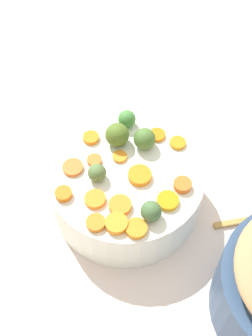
# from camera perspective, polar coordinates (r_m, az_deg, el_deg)

# --- Properties ---
(tabletop) EXTENTS (2.40, 2.40, 0.02)m
(tabletop) POSITION_cam_1_polar(r_m,az_deg,el_deg) (0.90, 2.00, -2.83)
(tabletop) COLOR beige
(tabletop) RESTS_ON ground
(serving_bowl_carrots) EXTENTS (0.27, 0.27, 0.10)m
(serving_bowl_carrots) POSITION_cam_1_polar(r_m,az_deg,el_deg) (0.83, 0.00, -2.31)
(serving_bowl_carrots) COLOR white
(serving_bowl_carrots) RESTS_ON tabletop
(carrot_slice_0) EXTENTS (0.03, 0.03, 0.01)m
(carrot_slice_0) POSITION_cam_1_polar(r_m,az_deg,el_deg) (0.80, -3.88, 0.94)
(carrot_slice_0) COLOR orange
(carrot_slice_0) RESTS_ON serving_bowl_carrots
(carrot_slice_1) EXTENTS (0.04, 0.04, 0.01)m
(carrot_slice_1) POSITION_cam_1_polar(r_m,az_deg,el_deg) (0.83, 6.32, 3.06)
(carrot_slice_1) COLOR orange
(carrot_slice_1) RESTS_ON serving_bowl_carrots
(carrot_slice_2) EXTENTS (0.05, 0.05, 0.01)m
(carrot_slice_2) POSITION_cam_1_polar(r_m,az_deg,el_deg) (0.73, -1.17, -6.79)
(carrot_slice_2) COLOR orange
(carrot_slice_2) RESTS_ON serving_bowl_carrots
(carrot_slice_3) EXTENTS (0.04, 0.04, 0.01)m
(carrot_slice_3) POSITION_cam_1_polar(r_m,az_deg,el_deg) (0.80, -6.49, 0.07)
(carrot_slice_3) COLOR orange
(carrot_slice_3) RESTS_ON serving_bowl_carrots
(carrot_slice_4) EXTENTS (0.04, 0.04, 0.01)m
(carrot_slice_4) POSITION_cam_1_polar(r_m,az_deg,el_deg) (0.77, 6.90, -2.06)
(carrot_slice_4) COLOR orange
(carrot_slice_4) RESTS_ON serving_bowl_carrots
(carrot_slice_5) EXTENTS (0.04, 0.04, 0.01)m
(carrot_slice_5) POSITION_cam_1_polar(r_m,az_deg,el_deg) (0.77, -7.62, -3.14)
(carrot_slice_5) COLOR orange
(carrot_slice_5) RESTS_ON serving_bowl_carrots
(carrot_slice_6) EXTENTS (0.03, 0.03, 0.01)m
(carrot_slice_6) POSITION_cam_1_polar(r_m,az_deg,el_deg) (0.80, -0.77, 1.40)
(carrot_slice_6) COLOR orange
(carrot_slice_6) RESTS_ON serving_bowl_carrots
(carrot_slice_7) EXTENTS (0.04, 0.04, 0.01)m
(carrot_slice_7) POSITION_cam_1_polar(r_m,az_deg,el_deg) (0.83, -4.29, 3.70)
(carrot_slice_7) COLOR orange
(carrot_slice_7) RESTS_ON serving_bowl_carrots
(carrot_slice_8) EXTENTS (0.06, 0.06, 0.01)m
(carrot_slice_8) POSITION_cam_1_polar(r_m,az_deg,el_deg) (0.78, 1.68, -0.92)
(carrot_slice_8) COLOR orange
(carrot_slice_8) RESTS_ON serving_bowl_carrots
(carrot_slice_9) EXTENTS (0.04, 0.04, 0.01)m
(carrot_slice_9) POSITION_cam_1_polar(r_m,az_deg,el_deg) (0.76, -3.79, -3.81)
(carrot_slice_9) COLOR orange
(carrot_slice_9) RESTS_ON serving_bowl_carrots
(carrot_slice_10) EXTENTS (0.05, 0.05, 0.01)m
(carrot_slice_10) POSITION_cam_1_polar(r_m,az_deg,el_deg) (0.75, -0.73, -4.59)
(carrot_slice_10) COLOR orange
(carrot_slice_10) RESTS_ON serving_bowl_carrots
(carrot_slice_11) EXTENTS (0.04, 0.04, 0.01)m
(carrot_slice_11) POSITION_cam_1_polar(r_m,az_deg,el_deg) (0.73, 1.27, -7.38)
(carrot_slice_11) COLOR orange
(carrot_slice_11) RESTS_ON serving_bowl_carrots
(carrot_slice_12) EXTENTS (0.03, 0.03, 0.01)m
(carrot_slice_12) POSITION_cam_1_polar(r_m,az_deg,el_deg) (0.84, 3.81, 4.05)
(carrot_slice_12) COLOR orange
(carrot_slice_12) RESTS_ON serving_bowl_carrots
(carrot_slice_13) EXTENTS (0.03, 0.03, 0.01)m
(carrot_slice_13) POSITION_cam_1_polar(r_m,az_deg,el_deg) (0.74, -3.70, -6.69)
(carrot_slice_13) COLOR orange
(carrot_slice_13) RESTS_ON serving_bowl_carrots
(carrot_slice_14) EXTENTS (0.05, 0.05, 0.01)m
(carrot_slice_14) POSITION_cam_1_polar(r_m,az_deg,el_deg) (0.76, 5.12, -4.01)
(carrot_slice_14) COLOR orange
(carrot_slice_14) RESTS_ON serving_bowl_carrots
(brussels_sprout_0) EXTENTS (0.03, 0.03, 0.03)m
(brussels_sprout_0) POSITION_cam_1_polar(r_m,az_deg,el_deg) (0.73, 3.08, -5.28)
(brussels_sprout_0) COLOR #466B3C
(brussels_sprout_0) RESTS_ON serving_bowl_carrots
(brussels_sprout_1) EXTENTS (0.04, 0.04, 0.04)m
(brussels_sprout_1) POSITION_cam_1_polar(r_m,az_deg,el_deg) (0.81, 2.04, 3.58)
(brussels_sprout_1) COLOR #497231
(brussels_sprout_1) RESTS_ON serving_bowl_carrots
(brussels_sprout_2) EXTENTS (0.03, 0.03, 0.03)m
(brussels_sprout_2) POSITION_cam_1_polar(r_m,az_deg,el_deg) (0.77, -3.55, -0.58)
(brussels_sprout_2) COLOR #56743D
(brussels_sprout_2) RESTS_ON serving_bowl_carrots
(brussels_sprout_3) EXTENTS (0.03, 0.03, 0.03)m
(brussels_sprout_3) POSITION_cam_1_polar(r_m,az_deg,el_deg) (0.84, 0.11, 6.01)
(brussels_sprout_3) COLOR #42843B
(brussels_sprout_3) RESTS_ON serving_bowl_carrots
(brussels_sprout_4) EXTENTS (0.04, 0.04, 0.04)m
(brussels_sprout_4) POSITION_cam_1_polar(r_m,az_deg,el_deg) (0.81, -1.08, 4.07)
(brussels_sprout_4) COLOR #4F6E25
(brussels_sprout_4) RESTS_ON serving_bowl_carrots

